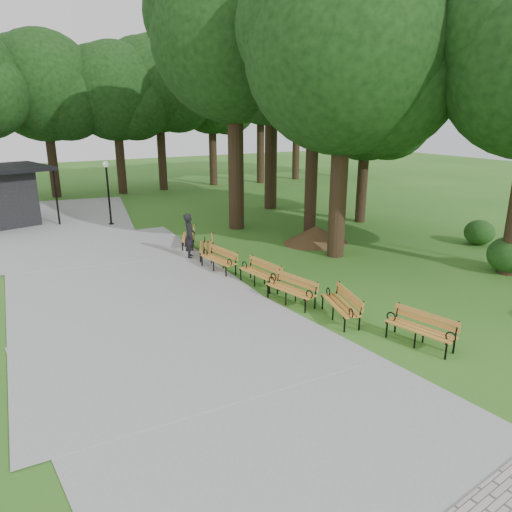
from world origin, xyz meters
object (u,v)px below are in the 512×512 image
person (190,236)px  bench_0 (420,330)px  bench_3 (260,274)px  lawn_tree_5 (368,102)px  bench_5 (206,247)px  bench_4 (218,260)px  bench_1 (340,305)px  lawn_tree_1 (315,79)px  lawn_tree_2 (234,39)px  lawn_tree_4 (272,51)px  lamp_post (107,180)px  bench_2 (291,290)px  lawn_tree_0 (345,53)px  dirt_mound (316,234)px  bench_6 (188,237)px

person → bench_0: 10.41m
bench_3 → lawn_tree_5: (9.89, 5.98, 5.88)m
bench_5 → bench_4: bearing=14.7°
bench_5 → lawn_tree_5: lawn_tree_5 is taller
bench_0 → bench_3: 6.03m
bench_1 → bench_5: size_ratio=1.00×
bench_4 → lawn_tree_1: lawn_tree_1 is taller
lawn_tree_2 → lawn_tree_5: size_ratio=1.40×
lawn_tree_2 → lawn_tree_4: lawn_tree_2 is taller
lamp_post → bench_2: 14.17m
person → lawn_tree_0: size_ratio=0.16×
lawn_tree_2 → lawn_tree_4: 5.70m
lawn_tree_1 → bench_4: bearing=-154.1°
dirt_mound → lawn_tree_4: 12.26m
dirt_mound → bench_2: bench_2 is taller
lawn_tree_2 → lamp_post: bearing=144.8°
dirt_mound → lawn_tree_0: (-0.53, -2.10, 7.55)m
lawn_tree_2 → lawn_tree_4: bearing=40.6°
bench_1 → lawn_tree_5: size_ratio=0.20×
lawn_tree_5 → lawn_tree_4: bearing=111.9°
bench_3 → bench_6: size_ratio=1.00×
dirt_mound → lawn_tree_2: 9.96m
lawn_tree_5 → bench_4: bearing=-159.9°
bench_4 → lawn_tree_5: size_ratio=0.20×
lawn_tree_1 → lawn_tree_5: lawn_tree_1 is taller
bench_1 → lawn_tree_4: 18.98m
lawn_tree_1 → lawn_tree_4: bearing=76.1°
lawn_tree_1 → lawn_tree_2: bearing=135.5°
bench_1 → bench_2: bearing=-145.6°
lawn_tree_2 → person: bearing=-137.6°
person → bench_5: bearing=-89.9°
bench_3 → lawn_tree_4: (7.57, 11.74, 8.80)m
dirt_mound → bench_0: bench_0 is taller
bench_2 → bench_3: (-0.06, 1.87, 0.00)m
person → bench_4: 2.21m
lamp_post → bench_3: size_ratio=1.79×
bench_1 → bench_4: size_ratio=1.00×
lawn_tree_4 → bench_4: bearing=-130.4°
bench_0 → lawn_tree_1: 13.90m
lamp_post → lawn_tree_4: 12.02m
bench_6 → lawn_tree_1: size_ratio=0.19×
person → bench_2: size_ratio=0.99×
person → lamp_post: (-1.47, 7.67, 1.49)m
lawn_tree_0 → lawn_tree_1: (1.42, 3.82, -0.67)m
lawn_tree_0 → lawn_tree_2: bearing=101.5°
lawn_tree_1 → lawn_tree_4: lawn_tree_4 is taller
person → bench_6: person is taller
bench_2 → lawn_tree_0: 9.38m
bench_3 → lawn_tree_5: 12.97m
bench_0 → bench_1: 2.39m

